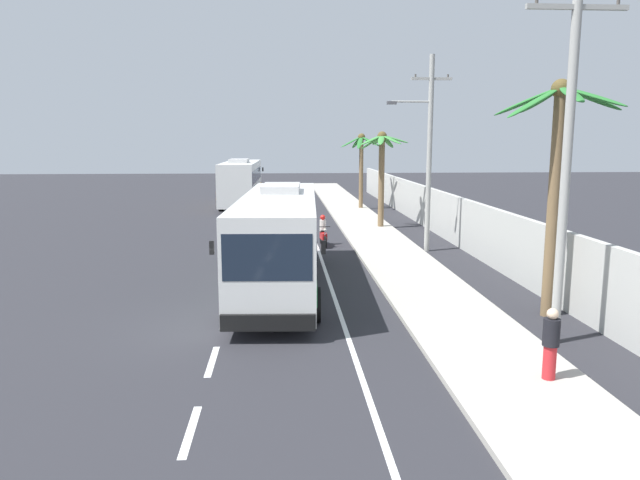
# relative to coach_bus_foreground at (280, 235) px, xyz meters

# --- Properties ---
(ground_plane) EXTENTS (160.00, 160.00, 0.00)m
(ground_plane) POSITION_rel_coach_bus_foreground_xyz_m (-1.63, -4.71, -1.88)
(ground_plane) COLOR #28282D
(sidewalk_kerb) EXTENTS (3.20, 90.00, 0.14)m
(sidewalk_kerb) POSITION_rel_coach_bus_foreground_xyz_m (5.17, 5.29, -1.81)
(sidewalk_kerb) COLOR #A8A399
(sidewalk_kerb) RESTS_ON ground
(lane_markings) EXTENTS (3.62, 71.43, 0.01)m
(lane_markings) POSITION_rel_coach_bus_foreground_xyz_m (0.43, 10.17, -1.88)
(lane_markings) COLOR white
(lane_markings) RESTS_ON ground
(boundary_wall) EXTENTS (0.24, 60.00, 2.47)m
(boundary_wall) POSITION_rel_coach_bus_foreground_xyz_m (8.97, 9.29, -0.64)
(boundary_wall) COLOR #B2B2AD
(boundary_wall) RESTS_ON ground
(coach_bus_foreground) EXTENTS (3.40, 12.56, 3.61)m
(coach_bus_foreground) POSITION_rel_coach_bus_foreground_xyz_m (0.00, 0.00, 0.00)
(coach_bus_foreground) COLOR silver
(coach_bus_foreground) RESTS_ON ground
(coach_bus_far_lane) EXTENTS (3.15, 11.91, 3.83)m
(coach_bus_far_lane) POSITION_rel_coach_bus_foreground_xyz_m (-3.16, 27.02, 0.12)
(coach_bus_far_lane) COLOR white
(coach_bus_far_lane) RESTS_ON ground
(motorcycle_beside_bus) EXTENTS (0.56, 1.96, 1.56)m
(motorcycle_beside_bus) POSITION_rel_coach_bus_foreground_xyz_m (2.17, 8.30, -1.24)
(motorcycle_beside_bus) COLOR black
(motorcycle_beside_bus) RESTS_ON ground
(pedestrian_near_kerb) EXTENTS (0.36, 0.36, 1.59)m
(pedestrian_near_kerb) POSITION_rel_coach_bus_foreground_xyz_m (5.85, -9.23, -0.91)
(pedestrian_near_kerb) COLOR red
(pedestrian_near_kerb) RESTS_ON sidewalk_kerb
(utility_pole_nearest) EXTENTS (2.52, 0.24, 10.00)m
(utility_pole_nearest) POSITION_rel_coach_bus_foreground_xyz_m (7.22, -6.60, 3.33)
(utility_pole_nearest) COLOR #9E9E99
(utility_pole_nearest) RESTS_ON ground
(utility_pole_mid) EXTENTS (3.01, 0.24, 9.15)m
(utility_pole_mid) POSITION_rel_coach_bus_foreground_xyz_m (6.96, 6.48, 2.99)
(utility_pole_mid) COLOR #9E9E99
(utility_pole_mid) RESTS_ON ground
(palm_nearest) EXTENTS (3.04, 3.09, 5.79)m
(palm_nearest) POSITION_rel_coach_bus_foreground_xyz_m (6.05, 13.92, 2.14)
(palm_nearest) COLOR brown
(palm_nearest) RESTS_ON ground
(palm_second) EXTENTS (3.33, 3.23, 5.79)m
(palm_second) POSITION_rel_coach_bus_foreground_xyz_m (6.17, 23.96, 2.30)
(palm_second) COLOR brown
(palm_second) RESTS_ON ground
(palm_third) EXTENTS (3.71, 3.83, 7.00)m
(palm_third) POSITION_rel_coach_bus_foreground_xyz_m (8.09, -4.21, 2.98)
(palm_third) COLOR brown
(palm_third) RESTS_ON ground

